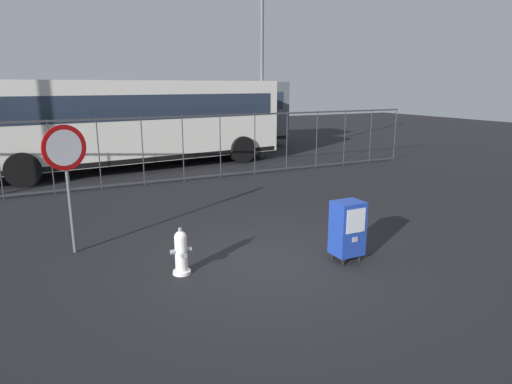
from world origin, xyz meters
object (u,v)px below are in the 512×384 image
at_px(fire_hydrant, 181,252).
at_px(bus_far, 172,111).
at_px(bus_near, 133,119).
at_px(stop_sign, 66,163).
at_px(newspaper_box_primary, 347,228).
at_px(street_light_near_left, 262,48).

distance_m(fire_hydrant, bus_far, 13.90).
xyz_separation_m(bus_near, bus_far, (2.51, 3.88, 0.00)).
bearing_deg(stop_sign, bus_far, 66.03).
height_order(newspaper_box_primary, bus_near, bus_near).
bearing_deg(bus_far, fire_hydrant, -101.96).
xyz_separation_m(newspaper_box_primary, stop_sign, (-4.03, 2.42, 1.03)).
height_order(newspaper_box_primary, street_light_near_left, street_light_near_left).
distance_m(newspaper_box_primary, stop_sign, 4.81).
distance_m(fire_hydrant, bus_near, 9.62).
relative_size(newspaper_box_primary, stop_sign, 0.46).
height_order(fire_hydrant, stop_sign, stop_sign).
height_order(bus_near, street_light_near_left, street_light_near_left).
xyz_separation_m(fire_hydrant, newspaper_box_primary, (2.62, -0.72, 0.22)).
relative_size(bus_near, bus_far, 1.01).
relative_size(newspaper_box_primary, bus_near, 0.10).
bearing_deg(bus_near, stop_sign, -115.42).
height_order(stop_sign, street_light_near_left, street_light_near_left).
relative_size(stop_sign, street_light_near_left, 0.31).
relative_size(stop_sign, bus_far, 0.21).
height_order(fire_hydrant, bus_near, bus_near).
distance_m(fire_hydrant, street_light_near_left, 11.89).
height_order(bus_far, street_light_near_left, street_light_near_left).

